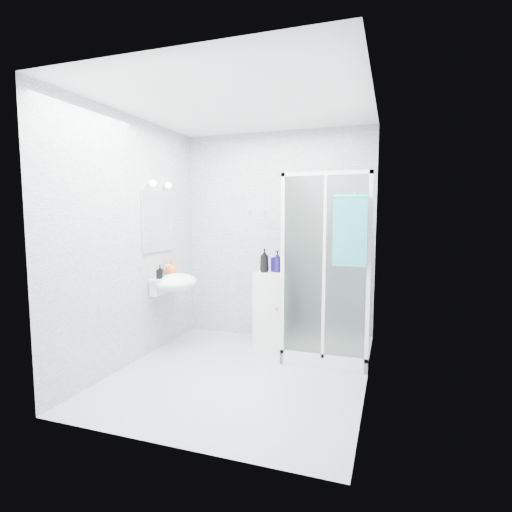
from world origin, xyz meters
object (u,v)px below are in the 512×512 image
at_px(hand_towel, 350,229).
at_px(soap_dispenser_orange, 172,267).
at_px(soap_dispenser_black, 160,272).
at_px(shampoo_bottle_a, 264,260).
at_px(shampoo_bottle_b, 277,261).
at_px(wall_basin, 174,283).
at_px(storage_cabinet, 272,308).
at_px(shower_enclosure, 321,317).

height_order(hand_towel, soap_dispenser_orange, hand_towel).
distance_m(soap_dispenser_orange, soap_dispenser_black, 0.32).
bearing_deg(hand_towel, shampoo_bottle_a, 150.28).
bearing_deg(shampoo_bottle_b, wall_basin, -150.78).
bearing_deg(storage_cabinet, soap_dispenser_orange, -160.38).
xyz_separation_m(shampoo_bottle_a, soap_dispenser_black, (-1.01, -0.68, -0.09)).
bearing_deg(shower_enclosure, shampoo_bottle_b, 154.25).
height_order(shower_enclosure, wall_basin, shower_enclosure).
bearing_deg(soap_dispenser_orange, soap_dispenser_black, -82.29).
bearing_deg(soap_dispenser_orange, shampoo_bottle_a, 18.89).
bearing_deg(hand_towel, soap_dispenser_black, -177.81).
bearing_deg(wall_basin, shower_enclosure, 10.81).
distance_m(hand_towel, soap_dispenser_black, 2.13).
height_order(wall_basin, soap_dispenser_orange, soap_dispenser_orange).
bearing_deg(shampoo_bottle_b, soap_dispenser_orange, -159.69).
distance_m(shower_enclosure, soap_dispenser_black, 1.87).
bearing_deg(soap_dispenser_orange, shampoo_bottle_b, 20.31).
bearing_deg(shampoo_bottle_b, soap_dispenser_black, -146.46).
height_order(shower_enclosure, hand_towel, shower_enclosure).
height_order(wall_basin, shampoo_bottle_a, shampoo_bottle_a).
xyz_separation_m(hand_towel, soap_dispenser_orange, (-2.11, 0.24, -0.49)).
bearing_deg(soap_dispenser_black, hand_towel, 2.19).
distance_m(shower_enclosure, wall_basin, 1.72).
height_order(shampoo_bottle_a, shampoo_bottle_b, shampoo_bottle_a).
bearing_deg(wall_basin, soap_dispenser_orange, 128.19).
distance_m(wall_basin, soap_dispenser_black, 0.23).
relative_size(wall_basin, soap_dispenser_orange, 3.18).
distance_m(wall_basin, storage_cabinet, 1.21).
bearing_deg(storage_cabinet, wall_basin, -150.95).
bearing_deg(shampoo_bottle_a, hand_towel, -29.72).
height_order(wall_basin, shampoo_bottle_b, shampoo_bottle_b).
height_order(shower_enclosure, shampoo_bottle_b, shower_enclosure).
bearing_deg(soap_dispenser_orange, hand_towel, -6.54).
relative_size(shower_enclosure, soap_dispenser_black, 13.07).
relative_size(wall_basin, shampoo_bottle_b, 2.18).
bearing_deg(wall_basin, shampoo_bottle_b, 29.22).
height_order(shower_enclosure, soap_dispenser_black, shower_enclosure).
distance_m(hand_towel, shampoo_bottle_b, 1.22).
distance_m(storage_cabinet, hand_towel, 1.54).
bearing_deg(storage_cabinet, soap_dispenser_black, -146.42).
height_order(shampoo_bottle_a, soap_dispenser_black, shampoo_bottle_a).
height_order(wall_basin, hand_towel, hand_towel).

